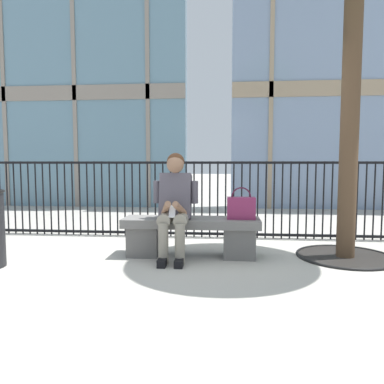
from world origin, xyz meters
name	(u,v)px	position (x,y,z in m)	size (l,w,h in m)	color
ground_plane	(191,256)	(0.00, 0.00, 0.00)	(60.00, 60.00, 0.00)	#B2ADA3
stone_bench	(191,233)	(0.00, 0.00, 0.27)	(1.60, 0.44, 0.45)	slate
seated_person_with_phone	(175,202)	(-0.18, -0.13, 0.65)	(0.52, 0.66, 1.21)	gray
handbag_on_bench	(241,207)	(0.58, -0.01, 0.58)	(0.32, 0.16, 0.37)	#7A234C
plaza_railing	(198,199)	(0.00, 1.09, 0.56)	(8.72, 0.04, 1.12)	black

